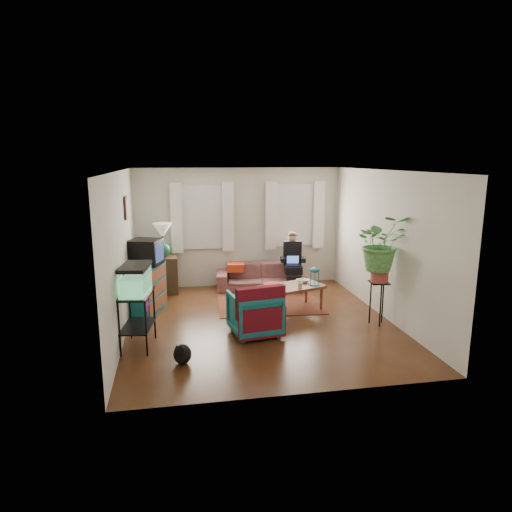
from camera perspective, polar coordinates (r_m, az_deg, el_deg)
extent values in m
cube|color=#4F2B14|center=(8.00, 0.52, -8.32)|extent=(4.50, 5.00, 0.01)
cube|color=white|center=(7.50, 0.56, 10.63)|extent=(4.50, 5.00, 0.01)
cube|color=silver|center=(10.08, -2.15, 3.58)|extent=(4.50, 0.01, 2.60)
cube|color=silver|center=(5.28, 5.67, -4.38)|extent=(4.50, 0.01, 2.60)
cube|color=silver|center=(7.56, -16.45, 0.21)|extent=(0.01, 5.00, 2.60)
cube|color=silver|center=(8.36, 15.86, 1.35)|extent=(0.01, 5.00, 2.60)
cube|color=white|center=(9.94, -6.73, 4.84)|extent=(1.08, 0.04, 1.38)
cube|color=white|center=(10.28, 4.80, 5.12)|extent=(1.08, 0.04, 1.38)
cube|color=white|center=(9.86, -6.70, 4.79)|extent=(1.36, 0.06, 1.50)
cube|color=white|center=(10.20, 4.92, 5.06)|extent=(1.36, 0.06, 1.50)
cube|color=#3D2616|center=(8.30, -15.89, 5.81)|extent=(0.04, 0.32, 0.40)
cube|color=brown|center=(9.03, 1.64, -5.86)|extent=(2.10, 1.72, 0.01)
imported|color=brown|center=(9.89, 0.63, -2.06)|extent=(1.99, 1.02, 0.74)
cube|color=#3E2B17|center=(9.81, -11.39, -2.31)|extent=(0.56, 0.56, 0.78)
cube|color=#135573|center=(8.67, -13.77, -4.00)|extent=(0.79, 1.08, 0.88)
cube|color=black|center=(8.59, -13.62, 0.49)|extent=(0.67, 0.64, 0.47)
cube|color=black|center=(7.11, -14.57, -7.80)|extent=(0.52, 0.81, 0.84)
cube|color=#7FD899|center=(6.92, -14.85, -2.79)|extent=(0.47, 0.73, 0.44)
ellipsoid|color=black|center=(6.54, -9.19, -11.78)|extent=(0.34, 0.44, 0.33)
imported|color=#137173|center=(7.39, -0.18, -6.90)|extent=(0.85, 0.81, 0.77)
cube|color=#9E0A0A|center=(7.07, 0.62, -6.41)|extent=(0.79, 0.30, 0.64)
cube|color=brown|center=(8.56, 4.48, -5.27)|extent=(1.30, 0.97, 0.48)
imported|color=white|center=(8.26, 3.39, -3.81)|extent=(0.17, 0.17, 0.10)
imported|color=beige|center=(8.36, 5.53, -3.66)|extent=(0.13, 0.13, 0.10)
imported|color=white|center=(8.75, 5.85, -3.11)|extent=(0.29, 0.29, 0.06)
cylinder|color=#B21414|center=(8.46, 2.12, -3.63)|extent=(0.45, 0.45, 0.04)
cube|color=black|center=(8.09, 14.98, -5.70)|extent=(0.34, 0.34, 0.75)
imported|color=#599947|center=(7.87, 15.34, 0.53)|extent=(0.92, 0.81, 0.96)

